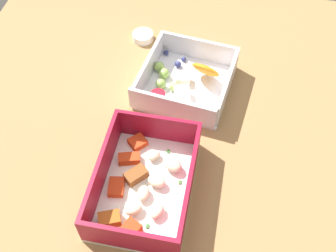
{
  "coord_description": "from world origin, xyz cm",
  "views": [
    {
      "loc": [
        -38.9,
        -6.64,
        54.83
      ],
      "look_at": [
        -0.84,
        0.05,
        4.0
      ],
      "focal_mm": 43.35,
      "sensor_mm": 36.0,
      "label": 1
    }
  ],
  "objects": [
    {
      "name": "paper_cup_liner",
      "position": [
        20.86,
        8.83,
        2.7
      ],
      "size": [
        4.01,
        4.01,
        1.41
      ],
      "primitive_type": "cylinder",
      "color": "white",
      "rests_on": "table_surface"
    },
    {
      "name": "pasta_container",
      "position": [
        -11.42,
        1.68,
        3.82
      ],
      "size": [
        19.02,
        13.63,
        5.79
      ],
      "rotation": [
        0.0,
        0.0,
        -0.02
      ],
      "color": "white",
      "rests_on": "table_surface"
    },
    {
      "name": "table_surface",
      "position": [
        0.0,
        0.0,
        1.0
      ],
      "size": [
        80.0,
        80.0,
        2.0
      ],
      "primitive_type": "cube",
      "color": "#9E7547",
      "rests_on": "ground"
    },
    {
      "name": "fruit_bowl",
      "position": [
        9.6,
        -1.26,
        3.7
      ],
      "size": [
        17.43,
        16.79,
        5.56
      ],
      "rotation": [
        0.0,
        0.0,
        -0.15
      ],
      "color": "white",
      "rests_on": "table_surface"
    }
  ]
}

